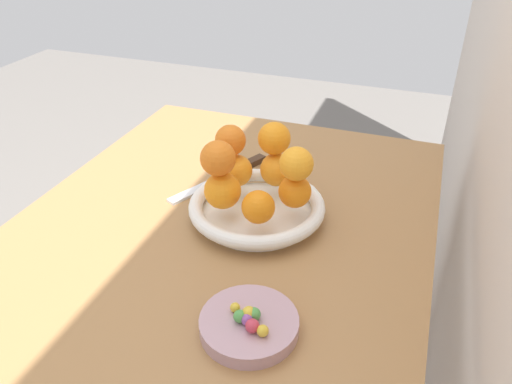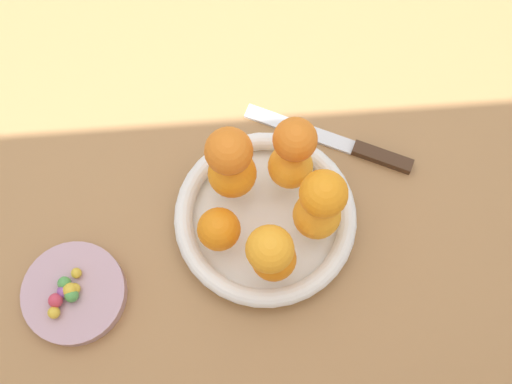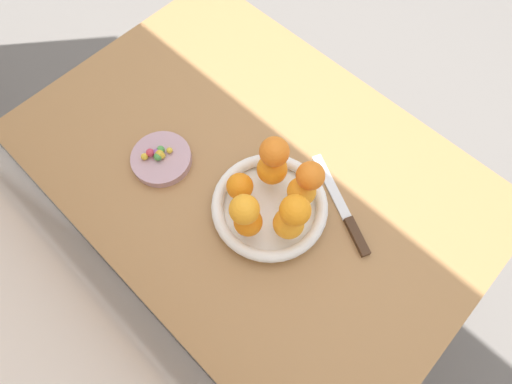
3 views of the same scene
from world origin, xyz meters
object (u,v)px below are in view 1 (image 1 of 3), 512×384
object	(u,v)px
orange_2	(223,190)
candy_ball_2	(263,331)
orange_0	(277,169)
candy_ball_3	(252,326)
orange_4	(295,191)
dining_table	(210,281)
candy_ball_6	(240,316)
orange_3	(258,207)
orange_7	(230,140)
orange_8	(274,138)
candy_ball_1	(249,312)
candy_dish	(249,324)
candy_ball_0	(254,314)
knife	(228,174)
orange_6	(296,164)
candy_ball_7	(235,307)
orange_1	(234,170)
fruit_bowl	(257,208)
candy_ball_5	(249,313)
candy_ball_4	(247,319)
orange_5	(216,158)

from	to	relation	value
orange_2	candy_ball_2	distance (m)	0.30
orange_0	orange_2	world-z (taller)	orange_2
candy_ball_3	orange_4	bearing A→B (deg)	-175.01
dining_table	candy_ball_6	distance (m)	0.25
orange_3	orange_7	bearing A→B (deg)	-138.78
orange_4	orange_8	distance (m)	0.11
dining_table	orange_8	world-z (taller)	orange_8
orange_4	candy_ball_1	distance (m)	0.27
candy_dish	candy_ball_0	bearing A→B (deg)	104.28
orange_2	candy_ball_2	size ratio (longest dim) A/B	4.03
candy_ball_6	orange_3	bearing A→B (deg)	-167.20
knife	candy_ball_6	bearing A→B (deg)	24.69
orange_0	orange_3	world-z (taller)	orange_0
orange_6	candy_ball_7	xyz separation A→B (m)	(0.26, -0.01, -0.10)
orange_0	candy_ball_0	world-z (taller)	orange_0
orange_0	orange_1	size ratio (longest dim) A/B	1.04
orange_1	candy_ball_2	distance (m)	0.37
fruit_bowl	orange_6	bearing A→B (deg)	88.45
candy_ball_0	candy_ball_7	size ratio (longest dim) A/B	1.33
candy_ball_5	candy_ball_6	world-z (taller)	candy_ball_5
orange_2	candy_ball_4	size ratio (longest dim) A/B	3.94
dining_table	candy_ball_1	size ratio (longest dim) A/B	71.94
candy_ball_5	fruit_bowl	bearing A→B (deg)	-162.59
orange_1	knife	distance (m)	0.12
orange_7	orange_8	bearing A→B (deg)	109.71
candy_dish	candy_ball_6	world-z (taller)	candy_ball_6
orange_1	candy_ball_0	bearing A→B (deg)	26.37
orange_3	candy_ball_2	size ratio (longest dim) A/B	3.51
candy_ball_3	orange_2	bearing A→B (deg)	-149.25
fruit_bowl	candy_ball_5	world-z (taller)	candy_ball_5
orange_4	candy_ball_4	size ratio (longest dim) A/B	3.52
fruit_bowl	orange_0	size ratio (longest dim) A/B	3.95
candy_ball_0	orange_3	bearing A→B (deg)	-162.10
candy_ball_4	candy_ball_5	distance (m)	0.01
orange_5	knife	distance (m)	0.22
orange_3	orange_6	world-z (taller)	orange_6
orange_1	candy_ball_7	world-z (taller)	orange_1
fruit_bowl	orange_3	distance (m)	0.08
orange_5	orange_0	bearing A→B (deg)	145.24
candy_ball_4	orange_8	bearing A→B (deg)	-167.74
candy_ball_3	knife	bearing A→B (deg)	-153.35
orange_5	candy_ball_3	xyz separation A→B (m)	(0.24, 0.16, -0.11)
candy_ball_5	orange_2	bearing A→B (deg)	-149.37
candy_ball_4	orange_4	bearing A→B (deg)	-177.11
orange_0	candy_ball_2	bearing A→B (deg)	14.92
orange_2	knife	xyz separation A→B (m)	(-0.17, -0.06, -0.07)
fruit_bowl	orange_1	size ratio (longest dim) A/B	4.11
candy_ball_1	candy_ball_6	size ratio (longest dim) A/B	0.83
orange_2	orange_7	bearing A→B (deg)	-168.13
orange_1	candy_ball_6	world-z (taller)	orange_1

